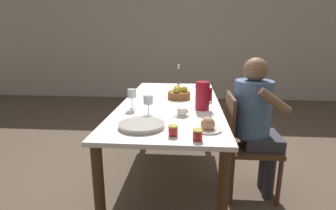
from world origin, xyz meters
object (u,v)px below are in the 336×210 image
Objects in this scene: wine_glass_juice at (148,101)px; teacup_near_person at (182,113)px; fruit_bowl at (179,94)px; wine_glass_water at (132,94)px; serving_tray at (142,125)px; jam_jar_red at (173,130)px; person_seated at (256,117)px; jam_jar_amber at (198,134)px; candlestick_tall at (179,81)px; teacup_across at (206,100)px; red_pitcher at (202,96)px; chair_person_side at (244,142)px; bread_plate at (208,126)px.

teacup_near_person is (0.26, 0.01, -0.09)m from wine_glass_juice.
wine_glass_juice reaches higher than fruit_bowl.
wine_glass_water is 0.49m from serving_tray.
person_seated is at bearing 42.30° from jam_jar_red.
jam_jar_amber and jam_jar_red have the same top height.
wine_glass_water reaches higher than jam_jar_amber.
candlestick_tall reaches higher than jam_jar_amber.
teacup_across is at bearing 43.64° from wine_glass_juice.
serving_tray is (-0.43, -0.48, -0.10)m from red_pitcher.
chair_person_side is 3.68× the size of red_pitcher.
fruit_bowl is at bearing 151.99° from teacup_across.
bread_plate is (-0.04, -0.75, 0.00)m from teacup_across.
fruit_bowl is (-0.26, 0.14, 0.02)m from teacup_across.
jam_jar_red is at bearing -152.42° from bread_plate.
person_seated reaches higher than bread_plate.
red_pitcher reaches higher than fruit_bowl.
chair_person_side is 5.45× the size of wine_glass_juice.
jam_jar_red is at bearing -108.42° from red_pitcher.
candlestick_tall is (0.36, 0.79, -0.01)m from wine_glass_water.
teacup_across is 0.67× the size of bread_plate.
teacup_near_person reaches higher than serving_tray.
person_seated is at bearing 98.25° from chair_person_side.
jam_jar_red is (-0.15, 0.06, 0.00)m from jam_jar_amber.
teacup_near_person is 0.49m from jam_jar_amber.
wine_glass_water is at bearing 129.32° from jam_jar_amber.
teacup_across is at bearing 23.63° from wine_glass_water.
red_pitcher is at bearing -61.43° from fruit_bowl.
red_pitcher is at bearing 48.47° from serving_tray.
jam_jar_amber is (-0.50, -0.65, 0.08)m from person_seated.
bread_plate is (0.18, -0.30, 0.00)m from teacup_near_person.
teacup_near_person is (-0.52, -0.16, 0.29)m from chair_person_side.
wine_glass_water is 0.57m from fruit_bowl.
teacup_across is (-0.39, 0.27, 0.07)m from person_seated.
bread_plate reaches higher than serving_tray.
chair_person_side reaches higher than teacup_near_person.
candlestick_tall reaches higher than chair_person_side.
person_seated is 1.05m from candlestick_tall.
jam_jar_amber is (-0.41, -0.64, 0.30)m from chair_person_side.
jam_jar_red is (-0.04, -0.42, 0.01)m from teacup_near_person.
red_pitcher reaches higher than wine_glass_water.
jam_jar_amber is at bearing -111.94° from bread_plate.
jam_jar_red is at bearing -47.70° from person_seated.
wine_glass_juice reaches higher than teacup_near_person.
serving_tray is (-0.87, -0.45, 0.06)m from person_seated.
teacup_near_person is at bearing -74.45° from person_seated.
red_pitcher reaches higher than chair_person_side.
red_pitcher is at bearing -101.66° from teacup_across.
jam_jar_amber reaches higher than teacup_across.
jam_jar_amber is at bearing -94.85° from red_pitcher.
wine_glass_water is 1.07× the size of wine_glass_juice.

